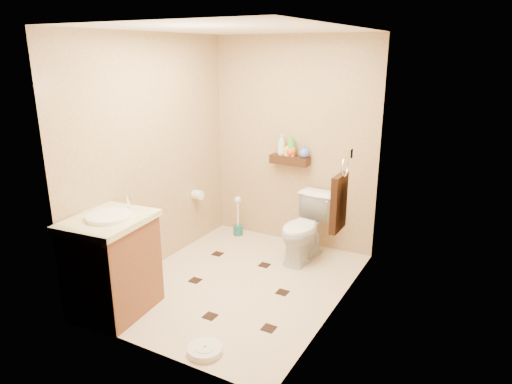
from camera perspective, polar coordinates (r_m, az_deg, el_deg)
The scene contains 20 objects.
ground at distance 4.65m, azimuth -2.22°, elevation -11.28°, with size 2.50×2.50×0.00m, color beige.
wall_back at distance 5.30m, azimuth 4.63°, elevation 6.08°, with size 2.00×0.04×2.40m, color tan.
wall_front at distance 3.25m, azimuth -13.85°, elevation -1.60°, with size 2.00×0.04×2.40m, color tan.
wall_left at distance 4.80m, azimuth -12.72°, elevation 4.53°, with size 0.04×2.50×2.40m, color tan.
wall_right at distance 3.81m, azimuth 10.59°, elevation 1.38°, with size 0.04×2.50×2.40m, color tan.
ceiling at distance 4.09m, azimuth -2.63°, elevation 19.73°, with size 2.00×2.50×0.02m, color white.
wall_shelf at distance 5.26m, azimuth 4.23°, elevation 4.01°, with size 0.46×0.14×0.10m, color #3D1B10.
floor_accents at distance 4.58m, azimuth -2.13°, elevation -11.71°, with size 1.29×1.22×0.01m.
toilet at distance 5.03m, azimuth 6.08°, elevation -4.54°, with size 0.41×0.71×0.72m, color white.
vanity at distance 4.19m, azimuth -17.51°, elevation -8.56°, with size 0.66×0.78×1.02m.
bathroom_scale at distance 3.73m, azimuth -6.40°, elevation -19.00°, with size 0.30×0.30×0.06m.
toilet_brush at distance 5.72m, azimuth -2.27°, elevation -3.71°, with size 0.12×0.12×0.51m.
towel_ring at distance 4.14m, azimuth 10.37°, elevation -1.02°, with size 0.12×0.30×0.76m.
toilet_paper at distance 5.40m, azimuth -7.31°, elevation -0.35°, with size 0.12×0.11×0.12m.
bottle_a at distance 5.27m, azimuth 3.22°, elevation 5.93°, with size 0.09×0.09×0.24m, color silver.
bottle_b at distance 5.24m, azimuth 4.08°, elevation 5.38°, with size 0.07×0.07×0.15m, color #FFF435.
bottle_c at distance 5.23m, azimuth 4.41°, elevation 5.34°, with size 0.12×0.12×0.15m, color #E0461A.
bottle_d at distance 5.22m, azimuth 4.46°, elevation 5.81°, with size 0.09×0.09×0.24m, color green.
bottle_e at distance 5.22m, azimuth 4.53°, elevation 5.35°, with size 0.07×0.07×0.16m, color gold.
bottle_f at distance 5.17m, azimuth 6.06°, elevation 5.12°, with size 0.11×0.11×0.15m, color #5573D5.
Camera 1 is at (2.12, -3.49, 2.23)m, focal length 32.00 mm.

